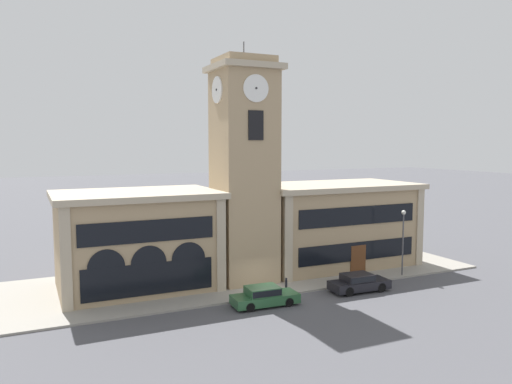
# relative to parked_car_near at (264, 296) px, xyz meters

# --- Properties ---
(ground_plane) EXTENTS (300.00, 300.00, 0.00)m
(ground_plane) POSITION_rel_parked_car_near_xyz_m (1.23, 1.38, -0.71)
(ground_plane) COLOR #4C4C51
(sidewalk_kerb) EXTENTS (41.28, 12.27, 0.15)m
(sidewalk_kerb) POSITION_rel_parked_car_near_xyz_m (1.23, 7.51, -0.64)
(sidewalk_kerb) COLOR gray
(sidewalk_kerb) RESTS_ON ground_plane
(clock_tower) EXTENTS (5.06, 5.06, 18.96)m
(clock_tower) POSITION_rel_parked_car_near_xyz_m (1.23, 6.19, 8.21)
(clock_tower) COLOR tan
(clock_tower) RESTS_ON ground_plane
(town_hall_left_wing) EXTENTS (12.16, 8.33, 7.51)m
(town_hall_left_wing) POSITION_rel_parked_car_near_xyz_m (-6.98, 7.79, 3.07)
(town_hall_left_wing) COLOR tan
(town_hall_left_wing) RESTS_ON ground_plane
(town_hall_right_wing) EXTENTS (14.86, 8.33, 7.50)m
(town_hall_right_wing) POSITION_rel_parked_car_near_xyz_m (10.79, 7.80, 3.07)
(town_hall_right_wing) COLOR tan
(town_hall_right_wing) RESTS_ON ground_plane
(parked_car_near) EXTENTS (4.68, 2.04, 1.36)m
(parked_car_near) POSITION_rel_parked_car_near_xyz_m (0.00, 0.00, 0.00)
(parked_car_near) COLOR #285633
(parked_car_near) RESTS_ON ground_plane
(parked_car_mid) EXTENTS (4.66, 2.03, 1.35)m
(parked_car_mid) POSITION_rel_parked_car_near_xyz_m (7.91, -0.00, 0.01)
(parked_car_mid) COLOR black
(parked_car_mid) RESTS_ON ground_plane
(street_lamp) EXTENTS (0.36, 0.36, 5.45)m
(street_lamp) POSITION_rel_parked_car_near_xyz_m (13.82, 1.94, 3.04)
(street_lamp) COLOR #4C4C51
(street_lamp) RESTS_ON sidewalk_kerb
(bollard) EXTENTS (0.18, 0.18, 1.06)m
(bollard) POSITION_rel_parked_car_near_xyz_m (2.70, 1.81, -0.04)
(bollard) COLOR black
(bollard) RESTS_ON sidewalk_kerb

